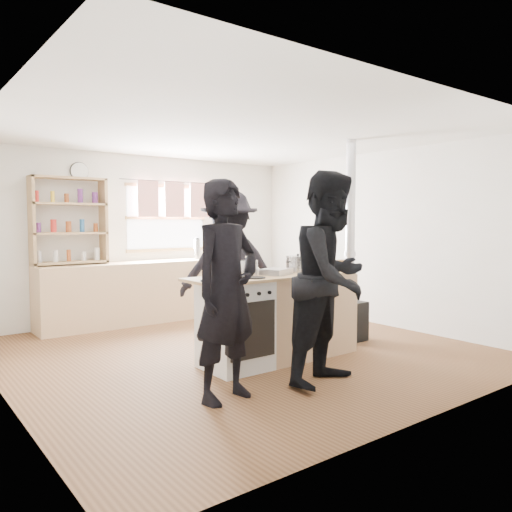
# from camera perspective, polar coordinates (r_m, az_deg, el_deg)

# --- Properties ---
(ground) EXTENTS (5.00, 5.00, 0.01)m
(ground) POSITION_cam_1_polar(r_m,az_deg,el_deg) (5.90, -1.87, -10.78)
(ground) COLOR brown
(ground) RESTS_ON ground
(back_counter) EXTENTS (3.40, 0.55, 0.90)m
(back_counter) POSITION_cam_1_polar(r_m,az_deg,el_deg) (7.69, -11.52, -3.92)
(back_counter) COLOR #D7B181
(back_counter) RESTS_ON ground
(shelving_unit) EXTENTS (1.00, 0.28, 1.20)m
(shelving_unit) POSITION_cam_1_polar(r_m,az_deg,el_deg) (7.30, -20.58, 3.85)
(shelving_unit) COLOR tan
(shelving_unit) RESTS_ON back_counter
(thermos) EXTENTS (0.10, 0.10, 0.32)m
(thermos) POSITION_cam_1_polar(r_m,az_deg,el_deg) (7.99, -6.74, 0.81)
(thermos) COLOR silver
(thermos) RESTS_ON back_counter
(cooking_island) EXTENTS (1.97, 0.64, 0.93)m
(cooking_island) POSITION_cam_1_polar(r_m,az_deg,el_deg) (5.45, 2.74, -6.93)
(cooking_island) COLOR silver
(cooking_island) RESTS_ON ground
(skillet_greens) EXTENTS (0.34, 0.34, 0.05)m
(skillet_greens) POSITION_cam_1_polar(r_m,az_deg,el_deg) (4.80, -3.16, -2.49)
(skillet_greens) COLOR black
(skillet_greens) RESTS_ON cooking_island
(roast_tray) EXTENTS (0.39, 0.35, 0.06)m
(roast_tray) POSITION_cam_1_polar(r_m,az_deg,el_deg) (5.34, 2.32, -1.75)
(roast_tray) COLOR silver
(roast_tray) RESTS_ON cooking_island
(stockpot_stove) EXTENTS (0.23, 0.23, 0.19)m
(stockpot_stove) POSITION_cam_1_polar(r_m,az_deg,el_deg) (5.20, -1.03, -1.38)
(stockpot_stove) COLOR #B0B0B2
(stockpot_stove) RESTS_ON cooking_island
(stockpot_counter) EXTENTS (0.27, 0.27, 0.21)m
(stockpot_counter) POSITION_cam_1_polar(r_m,az_deg,el_deg) (5.63, 4.81, -0.88)
(stockpot_counter) COLOR silver
(stockpot_counter) RESTS_ON cooking_island
(bread_board) EXTENTS (0.32, 0.26, 0.12)m
(bread_board) POSITION_cam_1_polar(r_m,az_deg,el_deg) (5.85, 9.26, -1.14)
(bread_board) COLOR tan
(bread_board) RESTS_ON cooking_island
(flue_heater) EXTENTS (0.35, 0.35, 2.50)m
(flue_heater) POSITION_cam_1_polar(r_m,az_deg,el_deg) (6.38, 10.63, -3.71)
(flue_heater) COLOR black
(flue_heater) RESTS_ON ground
(person_near_left) EXTENTS (0.75, 0.57, 1.85)m
(person_near_left) POSITION_cam_1_polar(r_m,az_deg,el_deg) (4.16, -3.39, -3.95)
(person_near_left) COLOR black
(person_near_left) RESTS_ON ground
(person_near_right) EXTENTS (1.10, 0.94, 1.96)m
(person_near_right) POSITION_cam_1_polar(r_m,az_deg,el_deg) (4.64, 8.71, -2.50)
(person_near_right) COLOR black
(person_near_right) RESTS_ON ground
(person_far) EXTENTS (1.39, 1.14, 1.87)m
(person_far) POSITION_cam_1_polar(r_m,az_deg,el_deg) (6.10, -3.03, -1.33)
(person_far) COLOR black
(person_far) RESTS_ON ground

